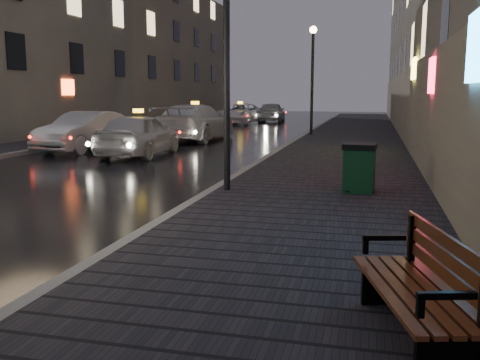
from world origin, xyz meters
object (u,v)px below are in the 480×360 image
object	(u,v)px
lamp_far	(312,67)
car_far	(272,112)
taxi_far	(240,114)
lamp_near	(227,30)
taxi_near	(139,135)
car_left_mid	(85,131)
bench	(423,287)
taxi_mid	(195,123)
trash_bin	(359,167)

from	to	relation	value
lamp_far	car_far	bearing A→B (deg)	108.76
taxi_far	lamp_near	bearing A→B (deg)	-71.83
lamp_far	taxi_near	bearing A→B (deg)	-117.65
lamp_near	taxi_far	bearing A→B (deg)	103.35
taxi_near	car_far	xyz separation A→B (m)	(0.51, 22.73, -0.00)
car_left_mid	bench	bearing A→B (deg)	-45.05
lamp_near	taxi_mid	size ratio (longest dim) A/B	0.91
trash_bin	taxi_far	size ratio (longest dim) A/B	0.19
lamp_near	taxi_near	xyz separation A→B (m)	(-4.99, 6.47, -2.73)
bench	taxi_mid	world-z (taller)	taxi_mid
taxi_mid	car_far	distance (m)	16.38
taxi_near	car_far	distance (m)	22.74
taxi_far	car_left_mid	bearing A→B (deg)	-89.42
car_left_mid	taxi_far	world-z (taller)	car_left_mid
trash_bin	bench	bearing A→B (deg)	-79.97
trash_bin	car_far	world-z (taller)	car_far
lamp_far	car_far	xyz separation A→B (m)	(-4.49, 13.21, -2.73)
lamp_near	car_left_mid	bearing A→B (deg)	135.45
lamp_far	taxi_mid	distance (m)	6.52
lamp_near	trash_bin	size ratio (longest dim) A/B	5.16
taxi_far	lamp_far	bearing A→B (deg)	-54.64
taxi_far	car_far	bearing A→B (deg)	57.46
lamp_near	car_left_mid	distance (m)	11.24
lamp_near	taxi_far	world-z (taller)	lamp_near
lamp_near	lamp_far	xyz separation A→B (m)	(0.00, 16.00, 0.00)
car_left_mid	car_far	bearing A→B (deg)	87.67
bench	taxi_near	distance (m)	15.41
lamp_far	trash_bin	world-z (taller)	lamp_far
car_left_mid	taxi_near	bearing A→B (deg)	-16.65
lamp_near	bench	size ratio (longest dim) A/B	2.78
trash_bin	taxi_mid	xyz separation A→B (m)	(-7.81, 12.37, 0.18)
bench	trash_bin	bearing A→B (deg)	80.61
taxi_far	car_far	size ratio (longest dim) A/B	1.18
taxi_far	taxi_mid	bearing A→B (deg)	-79.84
taxi_far	bench	bearing A→B (deg)	-68.69
lamp_far	car_far	world-z (taller)	lamp_far
trash_bin	taxi_mid	bearing A→B (deg)	126.42
car_far	car_left_mid	bearing A→B (deg)	76.62
car_left_mid	taxi_mid	world-z (taller)	taxi_mid
taxi_near	taxi_mid	bearing A→B (deg)	-92.04
car_far	lamp_near	bearing A→B (deg)	94.01
car_left_mid	taxi_far	bearing A→B (deg)	92.09
lamp_near	car_left_mid	size ratio (longest dim) A/B	1.16
taxi_far	trash_bin	bearing A→B (deg)	-66.07
bench	car_left_mid	size ratio (longest dim) A/B	0.42
lamp_near	lamp_far	distance (m)	16.00
car_left_mid	lamp_near	bearing A→B (deg)	-38.23
taxi_mid	car_far	bearing A→B (deg)	-90.43
lamp_far	trash_bin	distance (m)	16.03
lamp_far	taxi_far	bearing A→B (deg)	120.53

